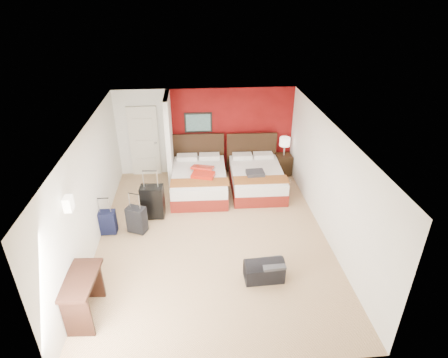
{
  "coord_description": "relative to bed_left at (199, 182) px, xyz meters",
  "views": [
    {
      "loc": [
        -0.32,
        -6.72,
        5.03
      ],
      "look_at": [
        0.32,
        0.8,
        1.0
      ],
      "focal_mm": 29.64,
      "sensor_mm": 36.0,
      "label": 1
    }
  ],
  "objects": [
    {
      "name": "suitcase_navy",
      "position": [
        -2.1,
        -1.7,
        -0.03
      ],
      "size": [
        0.4,
        0.25,
        0.55
      ],
      "primitive_type": "cube",
      "rotation": [
        0.0,
        0.0,
        -0.02
      ],
      "color": "black",
      "rests_on": "ground"
    },
    {
      "name": "jacket_bundle",
      "position": [
        1.45,
        -0.27,
        0.34
      ],
      "size": [
        0.47,
        0.38,
        0.11
      ],
      "primitive_type": "cube",
      "rotation": [
        0.0,
        0.0,
        0.04
      ],
      "color": "#353539",
      "rests_on": "bed_right"
    },
    {
      "name": "table_lamp",
      "position": [
        2.48,
        0.87,
        0.57
      ],
      "size": [
        0.36,
        0.36,
        0.53
      ],
      "primitive_type": "cylinder",
      "rotation": [
        0.0,
        0.0,
        0.26
      ],
      "color": "silver",
      "rests_on": "nightstand"
    },
    {
      "name": "entry_door",
      "position": [
        -1.51,
        1.21,
        0.72
      ],
      "size": [
        0.82,
        0.06,
        2.05
      ],
      "primitive_type": "cube",
      "color": "silver",
      "rests_on": "ground"
    },
    {
      "name": "duffel_bag",
      "position": [
        1.13,
        -3.43,
        -0.12
      ],
      "size": [
        0.75,
        0.42,
        0.37
      ],
      "primitive_type": "cube",
      "rotation": [
        0.0,
        0.0,
        0.03
      ],
      "color": "black",
      "rests_on": "ground"
    },
    {
      "name": "desk",
      "position": [
        -2.02,
        -4.04,
        0.11
      ],
      "size": [
        0.56,
        1.02,
        0.83
      ],
      "primitive_type": "cube",
      "rotation": [
        0.0,
        0.0,
        -0.06
      ],
      "color": "black",
      "rests_on": "ground"
    },
    {
      "name": "ground",
      "position": [
        0.24,
        -1.99,
        -0.31
      ],
      "size": [
        6.5,
        6.5,
        0.0
      ],
      "primitive_type": "plane",
      "color": "tan",
      "rests_on": "ground"
    },
    {
      "name": "room_walls",
      "position": [
        -1.16,
        -0.57,
        0.95
      ],
      "size": [
        5.02,
        6.52,
        2.5
      ],
      "color": "white",
      "rests_on": "ground"
    },
    {
      "name": "suitcase_charcoal",
      "position": [
        -1.45,
        -1.69,
        -0.0
      ],
      "size": [
        0.48,
        0.4,
        0.61
      ],
      "primitive_type": "cube",
      "rotation": [
        0.0,
        0.0,
        -0.41
      ],
      "color": "black",
      "rests_on": "ground"
    },
    {
      "name": "bed_right",
      "position": [
        1.55,
        0.03,
        -0.01
      ],
      "size": [
        1.41,
        1.99,
        0.59
      ],
      "primitive_type": "cube",
      "rotation": [
        0.0,
        0.0,
        -0.02
      ],
      "color": "white",
      "rests_on": "ground"
    },
    {
      "name": "nightstand",
      "position": [
        2.48,
        0.87,
        -0.0
      ],
      "size": [
        0.47,
        0.47,
        0.61
      ],
      "primitive_type": "cube",
      "rotation": [
        0.0,
        0.0,
        0.08
      ],
      "color": "black",
      "rests_on": "ground"
    },
    {
      "name": "red_accent_panel",
      "position": [
        0.99,
        1.24,
        0.94
      ],
      "size": [
        3.5,
        0.04,
        2.5
      ],
      "primitive_type": "cube",
      "color": "maroon",
      "rests_on": "ground"
    },
    {
      "name": "red_suitcase_open",
      "position": [
        0.1,
        -0.1,
        0.36
      ],
      "size": [
        0.76,
        0.91,
        0.1
      ],
      "primitive_type": "cube",
      "rotation": [
        0.0,
        0.0,
        -0.29
      ],
      "color": "red",
      "rests_on": "bed_left"
    },
    {
      "name": "partition_wall",
      "position": [
        -0.76,
        0.62,
        0.94
      ],
      "size": [
        0.12,
        1.2,
        2.5
      ],
      "primitive_type": "cube",
      "color": "silver",
      "rests_on": "ground"
    },
    {
      "name": "suitcase_black",
      "position": [
        -1.13,
        -1.11,
        0.09
      ],
      "size": [
        0.56,
        0.37,
        0.8
      ],
      "primitive_type": "cube",
      "rotation": [
        0.0,
        0.0,
        -0.07
      ],
      "color": "black",
      "rests_on": "ground"
    },
    {
      "name": "jacket_draped",
      "position": [
        1.28,
        -3.48,
        0.1
      ],
      "size": [
        0.45,
        0.39,
        0.06
      ],
      "primitive_type": "cube",
      "rotation": [
        0.0,
        0.0,
        0.08
      ],
      "color": "#3E3E43",
      "rests_on": "duffel_bag"
    },
    {
      "name": "bed_left",
      "position": [
        0.0,
        0.0,
        0.0
      ],
      "size": [
        1.48,
        2.08,
        0.61
      ],
      "primitive_type": "cube",
      "rotation": [
        0.0,
        0.0,
        -0.03
      ],
      "color": "white",
      "rests_on": "ground"
    }
  ]
}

